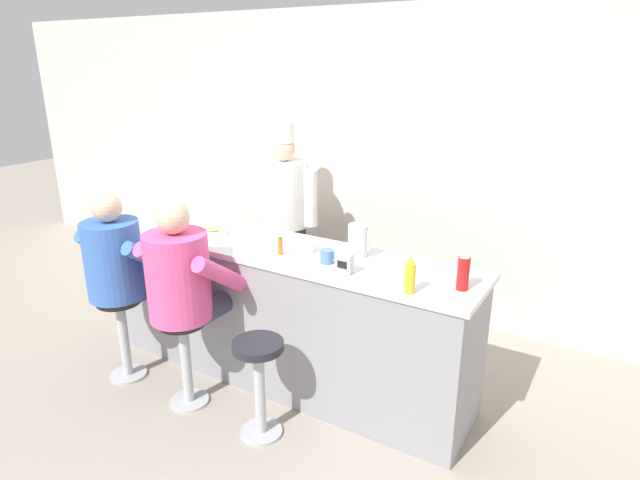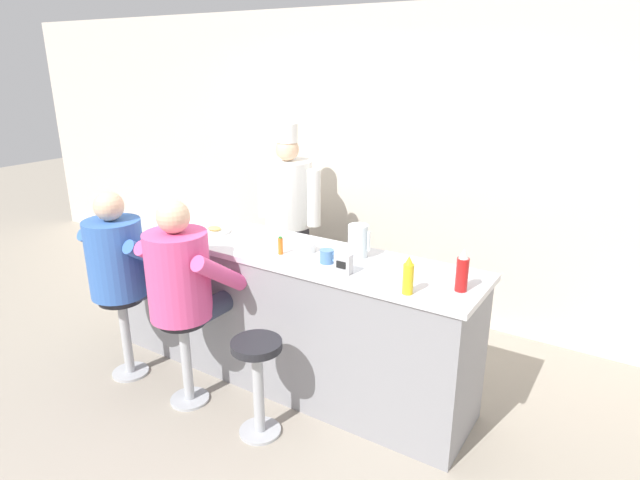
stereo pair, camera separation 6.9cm
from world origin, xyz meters
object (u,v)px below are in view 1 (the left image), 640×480
(cereal_bowl, at_px, (304,247))
(mustard_bottle_yellow, at_px, (410,275))
(water_pitcher_clear, at_px, (358,241))
(napkin_dispenser_chrome, at_px, (344,263))
(breakfast_plate, at_px, (213,231))
(diner_seated_blue, at_px, (118,264))
(empty_stool_round, at_px, (259,373))
(cook_in_whites_near, at_px, (285,210))
(ketchup_bottle_red, at_px, (463,270))
(diner_seated_pink, at_px, (183,281))
(coffee_mug_blue, at_px, (328,256))
(hot_sauce_bottle_orange, at_px, (280,246))

(cereal_bowl, bearing_deg, mustard_bottle_yellow, -16.71)
(water_pitcher_clear, relative_size, napkin_dispenser_chrome, 1.74)
(breakfast_plate, height_order, diner_seated_blue, diner_seated_blue)
(empty_stool_round, relative_size, cook_in_whites_near, 0.38)
(ketchup_bottle_red, xyz_separation_m, cook_in_whites_near, (-1.98, 1.08, -0.19))
(water_pitcher_clear, distance_m, empty_stool_round, 1.05)
(napkin_dispenser_chrome, relative_size, diner_seated_pink, 0.09)
(ketchup_bottle_red, distance_m, diner_seated_blue, 2.36)
(coffee_mug_blue, bearing_deg, empty_stool_round, -108.81)
(ketchup_bottle_red, relative_size, mustard_bottle_yellow, 1.12)
(hot_sauce_bottle_orange, distance_m, coffee_mug_blue, 0.35)
(coffee_mug_blue, height_order, napkin_dispenser_chrome, napkin_dispenser_chrome)
(ketchup_bottle_red, xyz_separation_m, mustard_bottle_yellow, (-0.24, -0.20, -0.01))
(ketchup_bottle_red, xyz_separation_m, water_pitcher_clear, (-0.75, 0.17, -0.01))
(coffee_mug_blue, height_order, cook_in_whites_near, cook_in_whites_near)
(water_pitcher_clear, xyz_separation_m, diner_seated_blue, (-1.53, -0.70, -0.25))
(coffee_mug_blue, height_order, empty_stool_round, coffee_mug_blue)
(breakfast_plate, xyz_separation_m, cook_in_whites_near, (-0.08, 1.05, -0.09))
(ketchup_bottle_red, bearing_deg, hot_sauce_bottle_orange, -176.65)
(napkin_dispenser_chrome, bearing_deg, cook_in_whites_near, 136.73)
(empty_stool_round, bearing_deg, cook_in_whites_near, 119.83)
(coffee_mug_blue, bearing_deg, breakfast_plate, 175.78)
(water_pitcher_clear, xyz_separation_m, cereal_bowl, (-0.35, -0.11, -0.08))
(diner_seated_blue, distance_m, cook_in_whites_near, 1.64)
(cereal_bowl, height_order, cook_in_whites_near, cook_in_whites_near)
(hot_sauce_bottle_orange, distance_m, water_pitcher_clear, 0.51)
(empty_stool_round, bearing_deg, diner_seated_pink, 176.79)
(ketchup_bottle_red, distance_m, breakfast_plate, 1.90)
(ketchup_bottle_red, distance_m, empty_stool_round, 1.37)
(mustard_bottle_yellow, bearing_deg, napkin_dispenser_chrome, 171.53)
(ketchup_bottle_red, bearing_deg, napkin_dispenser_chrome, -169.22)
(ketchup_bottle_red, relative_size, empty_stool_round, 0.38)
(coffee_mug_blue, bearing_deg, water_pitcher_clear, 63.48)
(coffee_mug_blue, distance_m, cook_in_whites_near, 1.59)
(empty_stool_round, bearing_deg, breakfast_plate, 145.39)
(empty_stool_round, bearing_deg, cereal_bowl, 96.24)
(hot_sauce_bottle_orange, relative_size, cereal_bowl, 0.80)
(hot_sauce_bottle_orange, distance_m, empty_stool_round, 0.83)
(hot_sauce_bottle_orange, distance_m, diner_seated_blue, 1.19)
(empty_stool_round, bearing_deg, coffee_mug_blue, 71.19)
(breakfast_plate, bearing_deg, hot_sauce_bottle_orange, -8.76)
(mustard_bottle_yellow, bearing_deg, coffee_mug_blue, 165.77)
(mustard_bottle_yellow, height_order, coffee_mug_blue, mustard_bottle_yellow)
(hot_sauce_bottle_orange, xyz_separation_m, water_pitcher_clear, (0.45, 0.24, 0.05))
(water_pitcher_clear, xyz_separation_m, cook_in_whites_near, (-1.22, 0.92, -0.19))
(mustard_bottle_yellow, distance_m, water_pitcher_clear, 0.63)
(breakfast_plate, bearing_deg, napkin_dispenser_chrome, -7.84)
(water_pitcher_clear, distance_m, diner_seated_pink, 1.17)
(hot_sauce_bottle_orange, height_order, napkin_dispenser_chrome, napkin_dispenser_chrome)
(cereal_bowl, distance_m, cook_in_whites_near, 1.35)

